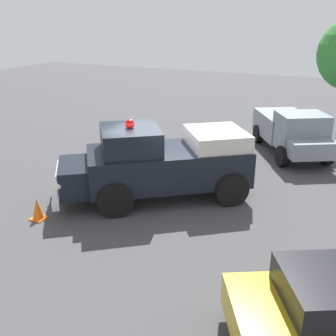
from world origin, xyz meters
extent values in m
plane|color=#424244|center=(0.00, 0.00, 0.00)|extent=(60.00, 60.00, 0.00)
cylinder|color=black|center=(0.45, 1.68, 0.52)|extent=(1.02, 0.88, 1.04)
cylinder|color=black|center=(1.66, 0.08, 0.52)|extent=(1.02, 0.88, 1.04)
cylinder|color=black|center=(-2.33, -0.44, 0.52)|extent=(1.02, 0.88, 1.04)
cylinder|color=black|center=(-1.13, -2.03, 0.52)|extent=(1.02, 0.88, 1.04)
cube|color=black|center=(-0.34, -0.18, 1.05)|extent=(5.17, 4.64, 1.10)
cube|color=black|center=(1.93, 1.54, 0.92)|extent=(1.78, 1.95, 0.84)
cube|color=black|center=(0.58, 0.52, 1.95)|extent=(2.50, 2.54, 0.76)
cube|color=silver|center=(-1.57, -1.12, 1.80)|extent=(2.54, 2.59, 0.60)
cube|color=silver|center=(2.29, 1.82, 0.92)|extent=(0.97, 1.22, 0.64)
cube|color=silver|center=(2.37, 1.88, 0.50)|extent=(1.51, 1.91, 0.24)
sphere|color=white|center=(1.82, 2.44, 1.00)|extent=(0.36, 0.36, 0.26)
sphere|color=white|center=(2.76, 1.20, 1.00)|extent=(0.36, 0.36, 0.26)
sphere|color=red|center=(0.58, 0.52, 2.45)|extent=(0.39, 0.39, 0.28)
cylinder|color=black|center=(-4.15, 4.00, 0.34)|extent=(0.72, 0.55, 0.68)
cylinder|color=black|center=(-4.64, -5.43, 0.40)|extent=(0.64, 0.83, 0.80)
cylinder|color=black|center=(-3.12, -4.54, 0.40)|extent=(0.64, 0.83, 0.80)
cylinder|color=black|center=(-3.09, -8.11, 0.40)|extent=(0.64, 0.83, 0.80)
cylinder|color=black|center=(-1.56, -7.22, 0.40)|extent=(0.64, 0.83, 0.80)
cube|color=gray|center=(-2.63, -7.15, 0.95)|extent=(3.00, 3.29, 1.00)
cube|color=gray|center=(-3.58, -5.50, 1.20)|extent=(2.31, 2.20, 1.40)
cube|color=gray|center=(-4.13, -4.55, 0.82)|extent=(1.92, 1.63, 0.64)
cylinder|color=#B7BABF|center=(2.19, -1.79, 0.22)|extent=(0.04, 0.04, 0.44)
cylinder|color=#B7BABF|center=(2.55, -1.53, 0.22)|extent=(0.04, 0.04, 0.44)
cylinder|color=#B7BABF|center=(2.44, -2.15, 0.22)|extent=(0.04, 0.04, 0.44)
cylinder|color=#B7BABF|center=(2.80, -1.89, 0.22)|extent=(0.04, 0.04, 0.44)
cube|color=#B21E1E|center=(2.49, -1.84, 0.46)|extent=(0.67, 0.67, 0.04)
cube|color=#B21E1E|center=(2.63, -2.04, 0.74)|extent=(0.42, 0.31, 0.56)
cube|color=#B7BABF|center=(2.30, -1.98, 0.62)|extent=(0.28, 0.38, 0.03)
cube|color=#B7BABF|center=(2.69, -1.70, 0.62)|extent=(0.28, 0.38, 0.03)
cube|color=orange|center=(2.35, 2.77, 0.02)|extent=(0.40, 0.40, 0.04)
cone|color=orange|center=(2.35, 2.77, 0.33)|extent=(0.32, 0.32, 0.60)
camera|label=1|loc=(-5.26, 10.25, 5.41)|focal=42.29mm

